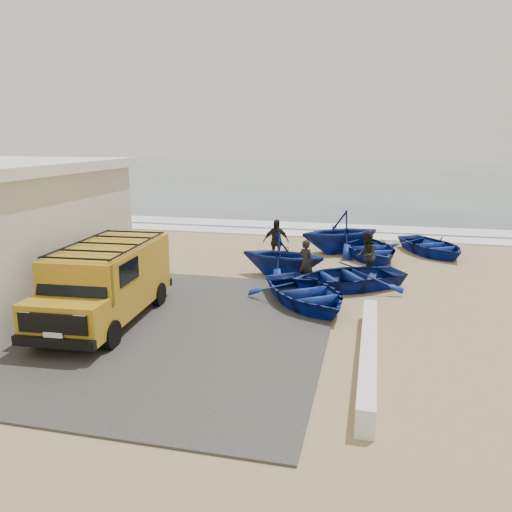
{
  "coord_description": "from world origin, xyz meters",
  "views": [
    {
      "loc": [
        4.94,
        -13.71,
        5.01
      ],
      "look_at": [
        1.27,
        1.77,
        1.2
      ],
      "focal_mm": 35.0,
      "sensor_mm": 36.0,
      "label": 1
    }
  ],
  "objects_px": {
    "boat_far_left": "(340,232)",
    "fisherman_middle": "(366,255)",
    "boat_mid_right": "(369,248)",
    "boat_far_right": "(432,246)",
    "boat_near_left": "(306,293)",
    "boat_near_right": "(347,277)",
    "boat_mid_left": "(282,255)",
    "fisherman_back": "(276,241)",
    "parapet": "(368,353)",
    "fisherman_front": "(306,263)",
    "van": "(106,280)"
  },
  "relations": [
    {
      "from": "boat_far_left",
      "to": "fisherman_middle",
      "type": "height_order",
      "value": "boat_far_left"
    },
    {
      "from": "boat_mid_right",
      "to": "boat_far_right",
      "type": "xyz_separation_m",
      "value": [
        2.63,
        1.32,
        -0.03
      ]
    },
    {
      "from": "boat_near_left",
      "to": "boat_mid_right",
      "type": "height_order",
      "value": "boat_mid_right"
    },
    {
      "from": "boat_mid_right",
      "to": "boat_far_left",
      "type": "xyz_separation_m",
      "value": [
        -1.29,
        0.76,
        0.52
      ]
    },
    {
      "from": "boat_near_right",
      "to": "boat_far_right",
      "type": "distance_m",
      "value": 6.76
    },
    {
      "from": "boat_mid_left",
      "to": "fisherman_back",
      "type": "xyz_separation_m",
      "value": [
        -0.61,
        1.85,
        0.09
      ]
    },
    {
      "from": "boat_near_left",
      "to": "boat_far_right",
      "type": "height_order",
      "value": "boat_near_left"
    },
    {
      "from": "parapet",
      "to": "boat_far_left",
      "type": "distance_m",
      "value": 11.24
    },
    {
      "from": "boat_far_left",
      "to": "boat_near_left",
      "type": "bearing_deg",
      "value": -34.4
    },
    {
      "from": "fisherman_middle",
      "to": "boat_mid_right",
      "type": "bearing_deg",
      "value": 178.64
    },
    {
      "from": "fisherman_front",
      "to": "fisherman_back",
      "type": "bearing_deg",
      "value": -30.94
    },
    {
      "from": "fisherman_front",
      "to": "boat_far_right",
      "type": "bearing_deg",
      "value": -99.37
    },
    {
      "from": "boat_far_left",
      "to": "boat_mid_left",
      "type": "bearing_deg",
      "value": -52.78
    },
    {
      "from": "boat_near_left",
      "to": "fisherman_middle",
      "type": "xyz_separation_m",
      "value": [
        1.7,
        3.43,
        0.47
      ]
    },
    {
      "from": "boat_far_right",
      "to": "fisherman_back",
      "type": "relative_size",
      "value": 2.13
    },
    {
      "from": "boat_near_left",
      "to": "fisherman_back",
      "type": "height_order",
      "value": "fisherman_back"
    },
    {
      "from": "boat_near_left",
      "to": "boat_near_right",
      "type": "height_order",
      "value": "boat_near_right"
    },
    {
      "from": "parapet",
      "to": "fisherman_front",
      "type": "bearing_deg",
      "value": 110.81
    },
    {
      "from": "parapet",
      "to": "van",
      "type": "height_order",
      "value": "van"
    },
    {
      "from": "van",
      "to": "boat_far_left",
      "type": "relative_size",
      "value": 1.46
    },
    {
      "from": "parapet",
      "to": "fisherman_front",
      "type": "xyz_separation_m",
      "value": [
        -2.21,
        5.81,
        0.53
      ]
    },
    {
      "from": "boat_near_left",
      "to": "boat_mid_left",
      "type": "relative_size",
      "value": 1.28
    },
    {
      "from": "van",
      "to": "boat_far_right",
      "type": "bearing_deg",
      "value": 44.3
    },
    {
      "from": "van",
      "to": "boat_far_left",
      "type": "xyz_separation_m",
      "value": [
        5.65,
        10.01,
        -0.23
      ]
    },
    {
      "from": "fisherman_front",
      "to": "fisherman_middle",
      "type": "xyz_separation_m",
      "value": [
        1.98,
        1.3,
        0.07
      ]
    },
    {
      "from": "boat_far_left",
      "to": "boat_far_right",
      "type": "bearing_deg",
      "value": 67.42
    },
    {
      "from": "boat_near_left",
      "to": "boat_near_right",
      "type": "bearing_deg",
      "value": 27.68
    },
    {
      "from": "boat_near_left",
      "to": "fisherman_middle",
      "type": "distance_m",
      "value": 3.85
    },
    {
      "from": "boat_near_right",
      "to": "fisherman_front",
      "type": "bearing_deg",
      "value": -120.61
    },
    {
      "from": "boat_far_left",
      "to": "parapet",
      "type": "bearing_deg",
      "value": -23.32
    },
    {
      "from": "boat_near_right",
      "to": "fisherman_front",
      "type": "relative_size",
      "value": 2.46
    },
    {
      "from": "boat_near_right",
      "to": "boat_far_right",
      "type": "bearing_deg",
      "value": 121.23
    },
    {
      "from": "boat_mid_right",
      "to": "boat_far_right",
      "type": "height_order",
      "value": "boat_mid_right"
    },
    {
      "from": "boat_mid_right",
      "to": "fisherman_front",
      "type": "relative_size",
      "value": 2.54
    },
    {
      "from": "van",
      "to": "boat_mid_left",
      "type": "relative_size",
      "value": 1.7
    },
    {
      "from": "boat_mid_left",
      "to": "fisherman_middle",
      "type": "xyz_separation_m",
      "value": [
        2.98,
        0.34,
        0.07
      ]
    },
    {
      "from": "boat_mid_left",
      "to": "boat_far_right",
      "type": "height_order",
      "value": "boat_mid_left"
    },
    {
      "from": "fisherman_front",
      "to": "boat_near_right",
      "type": "bearing_deg",
      "value": -151.76
    },
    {
      "from": "parapet",
      "to": "boat_near_right",
      "type": "distance_m",
      "value": 5.84
    },
    {
      "from": "boat_near_left",
      "to": "van",
      "type": "bearing_deg",
      "value": 171.85
    },
    {
      "from": "boat_mid_left",
      "to": "fisherman_front",
      "type": "height_order",
      "value": "boat_mid_left"
    },
    {
      "from": "boat_mid_right",
      "to": "boat_far_left",
      "type": "bearing_deg",
      "value": 129.38
    },
    {
      "from": "parapet",
      "to": "fisherman_back",
      "type": "bearing_deg",
      "value": 113.88
    },
    {
      "from": "van",
      "to": "fisherman_middle",
      "type": "height_order",
      "value": "van"
    },
    {
      "from": "boat_near_left",
      "to": "fisherman_front",
      "type": "relative_size",
      "value": 2.44
    },
    {
      "from": "boat_near_left",
      "to": "fisherman_middle",
      "type": "bearing_deg",
      "value": 29.17
    },
    {
      "from": "parapet",
      "to": "van",
      "type": "bearing_deg",
      "value": 171.03
    },
    {
      "from": "boat_far_left",
      "to": "fisherman_front",
      "type": "bearing_deg",
      "value": -38.95
    },
    {
      "from": "fisherman_front",
      "to": "parapet",
      "type": "bearing_deg",
      "value": 140.08
    },
    {
      "from": "boat_near_right",
      "to": "fisherman_back",
      "type": "distance_m",
      "value": 4.16
    }
  ]
}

